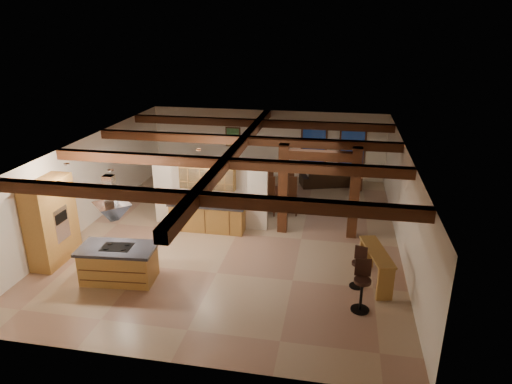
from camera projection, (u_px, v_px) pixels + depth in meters
The scene contains 22 objects.
ground at pixel (237, 234), 14.63m from camera, with size 12.00×12.00×0.00m, color tan.
room_walls at pixel (236, 181), 14.01m from camera, with size 12.00×12.00×12.00m.
ceiling_beams at pixel (236, 151), 13.66m from camera, with size 10.00×12.00×0.28m.
timber_posts at pixel (319, 182), 14.05m from camera, with size 2.50×0.30×2.90m.
partition_wall at pixel (210, 194), 14.88m from camera, with size 3.80×0.18×2.20m, color white.
pantry_cabinet at pixel (51, 222), 12.62m from camera, with size 0.67×1.60×2.40m.
back_counter at pixel (207, 217), 14.74m from camera, with size 2.50×0.66×0.94m.
upper_display_cabinet at pixel (208, 174), 14.44m from camera, with size 1.80×0.36×0.95m.
range_hood at pixel (113, 218), 11.41m from camera, with size 1.10×1.10×1.40m.
back_windows at pixel (333, 146), 19.09m from camera, with size 2.70×0.07×1.70m.
framed_art at pixel (233, 137), 19.76m from camera, with size 0.65×0.05×0.85m.
recessed_cans at pixel (128, 161), 12.28m from camera, with size 3.16×2.46×0.03m.
kitchen_island at pixel (119, 263), 11.86m from camera, with size 2.04×1.20×0.98m.
dining_table at pixel (268, 198), 16.74m from camera, with size 1.74×0.97×0.61m, color #431D10.
sofa at pixel (327, 178), 18.87m from camera, with size 2.19×0.86×0.64m, color black.
microwave at pixel (210, 200), 14.51m from camera, with size 0.46×0.31×0.26m, color #B2B1B6.
bar_counter at pixel (376, 261), 11.69m from camera, with size 0.85×1.82×0.93m.
side_table at pixel (357, 183), 18.44m from camera, with size 0.43×0.43×0.54m, color #3A210E.
table_lamp at pixel (358, 172), 18.27m from camera, with size 0.25×0.25×0.30m.
bar_stool_a at pixel (362, 286), 10.58m from camera, with size 0.44×0.44×1.27m.
bar_stool_b at pixel (359, 267), 11.56m from camera, with size 0.40×0.41×1.08m.
dining_chairs at pixel (268, 189), 16.61m from camera, with size 2.36×2.36×1.32m.
Camera 1 is at (3.02, -12.90, 6.40)m, focal length 32.00 mm.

